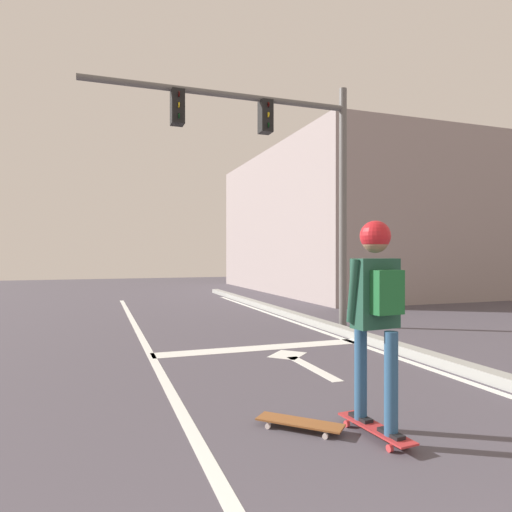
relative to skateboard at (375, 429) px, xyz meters
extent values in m
cube|color=silver|center=(-1.44, 2.35, -0.07)|extent=(0.12, 20.00, 0.01)
cube|color=silver|center=(2.00, 2.35, -0.07)|extent=(0.12, 20.00, 0.01)
cube|color=silver|center=(0.36, 3.72, -0.07)|extent=(3.59, 0.40, 0.01)
cube|color=silver|center=(0.54, 2.25, -0.07)|extent=(0.16, 1.40, 0.01)
cube|color=silver|center=(0.54, 3.10, -0.07)|extent=(0.71, 0.71, 0.01)
cube|color=#989A95|center=(2.25, 2.35, 0.00)|extent=(0.24, 24.00, 0.14)
cube|color=#B02C2E|center=(0.00, 0.00, 0.01)|extent=(0.25, 0.84, 0.02)
cube|color=#B2B2B7|center=(-0.02, 0.28, -0.01)|extent=(0.15, 0.06, 0.01)
cylinder|color=#CE383B|center=(-0.11, 0.27, -0.04)|extent=(0.04, 0.06, 0.06)
cylinder|color=#CE383B|center=(0.06, 0.29, -0.04)|extent=(0.04, 0.06, 0.06)
cube|color=#B2B2B7|center=(0.02, -0.28, -0.01)|extent=(0.15, 0.06, 0.01)
cylinder|color=#CE383B|center=(-0.06, -0.29, -0.04)|extent=(0.04, 0.06, 0.06)
cylinder|color=#CE383B|center=(0.11, -0.27, -0.04)|extent=(0.04, 0.06, 0.06)
cylinder|color=#2A5076|center=(-0.02, 0.20, 0.43)|extent=(0.11, 0.11, 0.83)
cube|color=black|center=(-0.02, 0.20, 0.03)|extent=(0.11, 0.25, 0.03)
cylinder|color=#2A5076|center=(0.02, -0.20, 0.43)|extent=(0.11, 0.11, 0.83)
cube|color=black|center=(0.02, -0.20, 0.03)|extent=(0.11, 0.25, 0.03)
cube|color=#204B39|center=(0.00, 0.00, 1.14)|extent=(0.40, 0.21, 0.59)
cylinder|color=#204B39|center=(-0.21, 0.01, 1.17)|extent=(0.07, 0.15, 0.54)
cylinder|color=#204B39|center=(0.20, 0.05, 1.17)|extent=(0.07, 0.10, 0.54)
sphere|color=#926B50|center=(0.00, 0.00, 1.60)|extent=(0.23, 0.23, 0.23)
sphere|color=red|center=(0.00, 0.00, 1.62)|extent=(0.26, 0.26, 0.26)
cube|color=#1C622F|center=(0.01, -0.14, 1.16)|extent=(0.27, 0.16, 0.36)
cube|color=brown|center=(-0.53, 0.36, 0.00)|extent=(0.69, 0.69, 0.02)
cube|color=#B2B2B7|center=(-0.72, 0.54, -0.02)|extent=(0.15, 0.15, 0.01)
cylinder|color=silver|center=(-0.79, 0.47, -0.05)|extent=(0.05, 0.05, 0.05)
cylinder|color=silver|center=(-0.65, 0.61, -0.05)|extent=(0.05, 0.05, 0.05)
cube|color=#B2B2B7|center=(-0.35, 0.17, -0.02)|extent=(0.15, 0.15, 0.01)
cylinder|color=silver|center=(-0.42, 0.10, -0.05)|extent=(0.05, 0.05, 0.05)
cylinder|color=silver|center=(-0.28, 0.24, -0.05)|extent=(0.05, 0.05, 0.05)
cylinder|color=#63615F|center=(2.73, 5.22, 2.46)|extent=(0.16, 0.16, 5.06)
cylinder|color=#63615F|center=(0.09, 5.22, 4.56)|extent=(5.27, 0.12, 0.12)
cube|color=black|center=(0.97, 5.22, 4.21)|extent=(0.24, 0.28, 0.64)
cylinder|color=#3A0605|center=(0.97, 5.07, 4.41)|extent=(0.02, 0.10, 0.10)
cylinder|color=yellow|center=(0.97, 5.07, 4.21)|extent=(0.02, 0.10, 0.10)
cylinder|color=black|center=(0.97, 5.07, 4.01)|extent=(0.02, 0.10, 0.10)
cube|color=black|center=(-0.79, 5.22, 4.21)|extent=(0.24, 0.28, 0.64)
cylinder|color=#3A0605|center=(-0.79, 5.07, 4.41)|extent=(0.02, 0.10, 0.10)
cylinder|color=yellow|center=(-0.79, 5.07, 4.21)|extent=(0.02, 0.10, 0.10)
cylinder|color=black|center=(-0.79, 5.07, 4.01)|extent=(0.02, 0.10, 0.10)
cube|color=gray|center=(9.29, 13.77, 2.77)|extent=(10.27, 11.45, 5.68)
camera|label=1|loc=(-2.21, -3.26, 1.47)|focal=31.83mm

